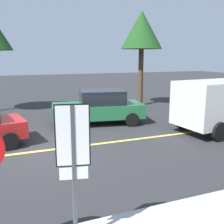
{
  "coord_description": "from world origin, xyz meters",
  "views": [
    {
      "loc": [
        -0.76,
        -9.02,
        3.21
      ],
      "look_at": [
        2.67,
        -0.27,
        1.24
      ],
      "focal_mm": 42.66,
      "sensor_mm": 36.0,
      "label": 1
    }
  ],
  "objects": [
    {
      "name": "ground_plane",
      "position": [
        0.0,
        0.0,
        0.0
      ],
      "size": [
        80.0,
        80.0,
        0.0
      ],
      "primitive_type": "plane",
      "color": "#2D2D30"
    },
    {
      "name": "lane_marking_centre",
      "position": [
        3.0,
        0.0,
        0.01
      ],
      "size": [
        28.0,
        0.16,
        0.01
      ],
      "primitive_type": "cube",
      "color": "#E0D14C"
    },
    {
      "name": "car_green_behind_van",
      "position": [
        3.27,
        2.99,
        0.82
      ],
      "size": [
        4.56,
        2.59,
        1.63
      ],
      "color": "#236B3D",
      "rests_on": "ground_plane"
    },
    {
      "name": "speed_limit_sign",
      "position": [
        0.1,
        -5.17,
        1.76
      ],
      "size": [
        0.53,
        0.13,
        2.52
      ],
      "color": "#4C4C51",
      "rests_on": "ground_plane"
    },
    {
      "name": "tree_left_verge",
      "position": [
        7.41,
        6.65,
        4.79
      ],
      "size": [
        2.64,
        2.64,
        6.03
      ],
      "color": "#513823",
      "rests_on": "ground_plane"
    }
  ]
}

